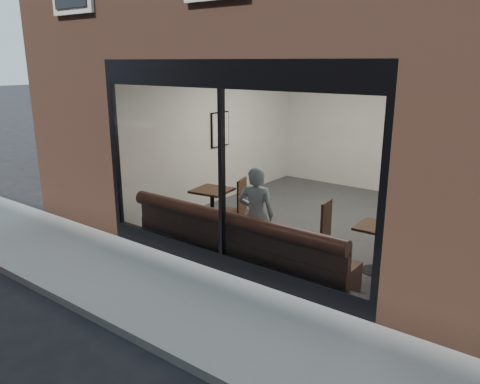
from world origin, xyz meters
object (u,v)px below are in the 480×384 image
Objects in this scene: cafe_chair_left at (233,212)px; cafe_table_right at (379,227)px; cafe_chair_right at (314,239)px; cafe_table_left at (212,190)px; banquette at (238,250)px; person at (256,215)px.

cafe_table_right is at bearing 155.06° from cafe_chair_left.
cafe_table_left is at bearing -5.17° from cafe_chair_right.
cafe_chair_right is (0.79, 1.11, 0.01)m from banquette.
banquette is 2.22m from cafe_table_right.
banquette is 1.89m from cafe_table_left.
person reaches higher than banquette.
banquette is 9.55× the size of cafe_chair_right.
cafe_table_left is (-1.66, 0.87, -0.06)m from person.
cafe_table_left is 1.10× the size of cafe_table_right.
cafe_chair_right is at bearing 0.91° from cafe_table_left.
cafe_table_right reaches higher than cafe_chair_right.
banquette is at bearing 48.48° from cafe_chair_right.
cafe_table_right is at bearing 27.39° from banquette.
cafe_chair_left reaches higher than cafe_chair_right.
cafe_chair_right is at bearing -144.73° from person.
cafe_chair_left is (-1.44, 1.24, -0.56)m from person.
cafe_table_right is at bearing -1.31° from cafe_table_left.
banquette is at bearing -152.61° from cafe_table_right.
cafe_table_right reaches higher than banquette.
banquette reaches higher than cafe_chair_left.
person reaches higher than cafe_table_right.
person is 1.98m from cafe_chair_left.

